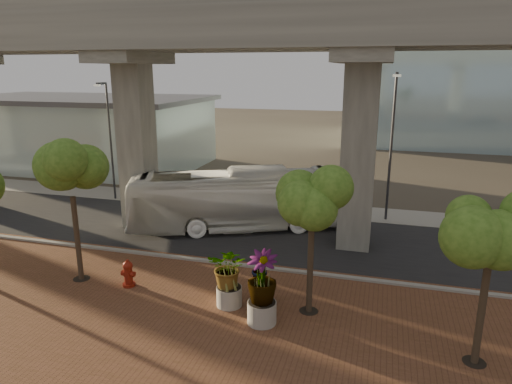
# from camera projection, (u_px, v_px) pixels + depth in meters

# --- Properties ---
(ground) EXTENTS (160.00, 160.00, 0.00)m
(ground) POSITION_uv_depth(u_px,v_px,m) (229.00, 248.00, 22.98)
(ground) COLOR #3A332A
(ground) RESTS_ON ground
(brick_plaza) EXTENTS (70.00, 13.00, 0.06)m
(brick_plaza) POSITION_uv_depth(u_px,v_px,m) (152.00, 333.00, 15.54)
(brick_plaza) COLOR brown
(brick_plaza) RESTS_ON ground
(asphalt_road) EXTENTS (90.00, 8.00, 0.04)m
(asphalt_road) POSITION_uv_depth(u_px,v_px,m) (241.00, 234.00, 24.83)
(asphalt_road) COLOR black
(asphalt_road) RESTS_ON ground
(curb_strip) EXTENTS (70.00, 0.25, 0.16)m
(curb_strip) POSITION_uv_depth(u_px,v_px,m) (215.00, 262.00, 21.10)
(curb_strip) COLOR gray
(curb_strip) RESTS_ON ground
(far_sidewalk) EXTENTS (90.00, 3.00, 0.06)m
(far_sidewalk) POSITION_uv_depth(u_px,v_px,m) (266.00, 206.00, 29.93)
(far_sidewalk) COLOR gray
(far_sidewalk) RESTS_ON ground
(transit_viaduct) EXTENTS (72.00, 5.60, 12.40)m
(transit_viaduct) POSITION_uv_depth(u_px,v_px,m) (240.00, 99.00, 22.93)
(transit_viaduct) COLOR #9C9A8E
(transit_viaduct) RESTS_ON ground
(station_pavilion) EXTENTS (23.00, 13.00, 6.30)m
(station_pavilion) POSITION_uv_depth(u_px,v_px,m) (81.00, 130.00, 42.25)
(station_pavilion) COLOR silver
(station_pavilion) RESTS_ON ground
(transit_bus) EXTENTS (12.22, 7.34, 3.36)m
(transit_bus) POSITION_uv_depth(u_px,v_px,m) (238.00, 200.00, 25.33)
(transit_bus) COLOR white
(transit_bus) RESTS_ON ground
(fire_hydrant) EXTENTS (0.58, 0.52, 1.15)m
(fire_hydrant) POSITION_uv_depth(u_px,v_px,m) (128.00, 273.00, 18.72)
(fire_hydrant) COLOR maroon
(fire_hydrant) RESTS_ON ground
(planter_front) EXTENTS (2.15, 2.15, 2.37)m
(planter_front) POSITION_uv_depth(u_px,v_px,m) (229.00, 270.00, 16.95)
(planter_front) COLOR gray
(planter_front) RESTS_ON ground
(planter_right) EXTENTS (2.52, 2.52, 2.69)m
(planter_right) POSITION_uv_depth(u_px,v_px,m) (262.00, 280.00, 15.70)
(planter_right) COLOR gray
(planter_right) RESTS_ON ground
(planter_left) EXTENTS (1.81, 1.81, 1.99)m
(planter_left) POSITION_uv_depth(u_px,v_px,m) (261.00, 272.00, 17.34)
(planter_left) COLOR #A4A194
(planter_left) RESTS_ON ground
(street_tree_near_west) EXTENTS (3.47, 3.47, 6.25)m
(street_tree_near_west) POSITION_uv_depth(u_px,v_px,m) (70.00, 173.00, 18.28)
(street_tree_near_west) COLOR #413525
(street_tree_near_west) RESTS_ON ground
(street_tree_near_east) EXTENTS (3.40, 3.40, 6.15)m
(street_tree_near_east) POSITION_uv_depth(u_px,v_px,m) (313.00, 192.00, 15.70)
(street_tree_near_east) COLOR #413525
(street_tree_near_east) RESTS_ON ground
(street_tree_far_east) EXTENTS (3.03, 3.03, 5.49)m
(street_tree_far_east) POSITION_uv_depth(u_px,v_px,m) (492.00, 237.00, 12.88)
(street_tree_far_east) COLOR #413525
(street_tree_far_east) RESTS_ON ground
(streetlamp_west) EXTENTS (0.39, 1.14, 7.87)m
(streetlamp_west) POSITION_uv_depth(u_px,v_px,m) (109.00, 133.00, 30.32)
(streetlamp_west) COLOR #323337
(streetlamp_west) RESTS_ON ground
(streetlamp_east) EXTENTS (0.42, 1.24, 8.53)m
(streetlamp_east) POSITION_uv_depth(u_px,v_px,m) (392.00, 137.00, 25.85)
(streetlamp_east) COLOR #323238
(streetlamp_east) RESTS_ON ground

